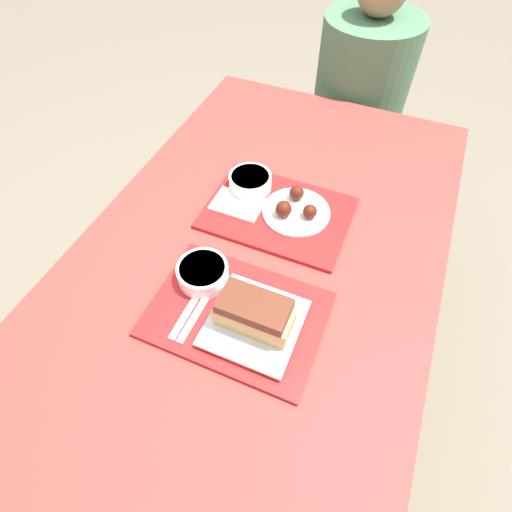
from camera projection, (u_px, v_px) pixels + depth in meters
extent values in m
plane|color=#706656|center=(255.00, 365.00, 1.63)|extent=(12.00, 12.00, 0.00)
cube|color=maroon|center=(255.00, 261.00, 1.07)|extent=(0.95, 1.64, 0.04)
cylinder|color=maroon|center=(236.00, 165.00, 1.88)|extent=(0.07, 0.07, 0.69)
cylinder|color=maroon|center=(414.00, 215.00, 1.68)|extent=(0.07, 0.07, 0.69)
cube|color=maroon|center=(340.00, 139.00, 1.90)|extent=(0.90, 0.28, 0.04)
cylinder|color=maroon|center=(264.00, 155.00, 2.16)|extent=(0.06, 0.06, 0.39)
cylinder|color=maroon|center=(409.00, 194.00, 1.97)|extent=(0.06, 0.06, 0.39)
cube|color=red|center=(237.00, 314.00, 0.94)|extent=(0.41, 0.29, 0.01)
cube|color=red|center=(277.00, 213.00, 1.15)|extent=(0.41, 0.29, 0.01)
cylinder|color=silver|center=(203.00, 273.00, 0.98)|extent=(0.13, 0.13, 0.05)
cylinder|color=beige|center=(202.00, 269.00, 0.97)|extent=(0.11, 0.11, 0.01)
cylinder|color=white|center=(254.00, 324.00, 0.91)|extent=(0.20, 0.20, 0.01)
cube|color=silver|center=(254.00, 323.00, 0.91)|extent=(0.21, 0.21, 0.01)
cube|color=tan|center=(254.00, 316.00, 0.88)|extent=(0.17, 0.08, 0.06)
cube|color=#562819|center=(254.00, 306.00, 0.85)|extent=(0.15, 0.08, 0.03)
cube|color=white|center=(189.00, 309.00, 0.94)|extent=(0.02, 0.17, 0.00)
cube|color=white|center=(198.00, 312.00, 0.94)|extent=(0.02, 0.17, 0.00)
cube|color=#A59E93|center=(248.00, 291.00, 0.97)|extent=(0.04, 0.03, 0.01)
cylinder|color=silver|center=(250.00, 182.00, 1.18)|extent=(0.13, 0.13, 0.05)
cylinder|color=beige|center=(250.00, 177.00, 1.17)|extent=(0.11, 0.11, 0.01)
cylinder|color=white|center=(296.00, 212.00, 1.13)|extent=(0.19, 0.19, 0.01)
sphere|color=#4C190F|center=(310.00, 211.00, 1.10)|extent=(0.04, 0.04, 0.04)
sphere|color=#4C190F|center=(297.00, 193.00, 1.15)|extent=(0.04, 0.04, 0.04)
sphere|color=#4C190F|center=(284.00, 209.00, 1.10)|extent=(0.05, 0.05, 0.05)
cube|color=white|center=(238.00, 204.00, 1.15)|extent=(0.14, 0.10, 0.01)
cylinder|color=#477051|center=(362.00, 85.00, 1.67)|extent=(0.38, 0.38, 0.53)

